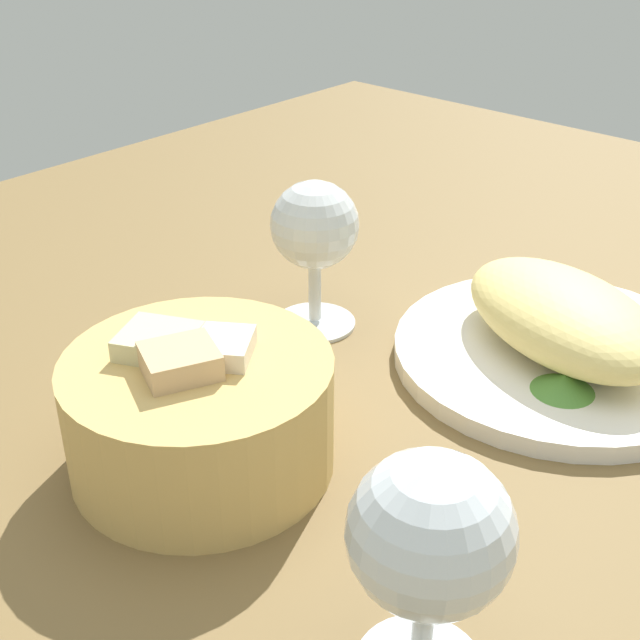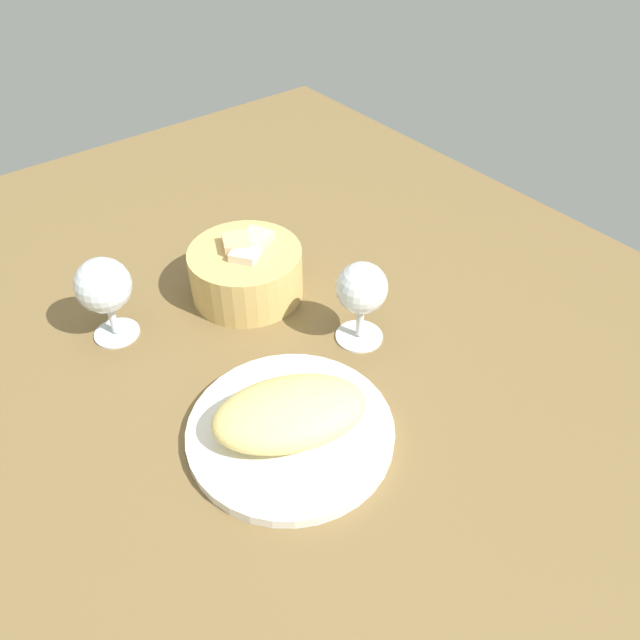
% 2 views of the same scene
% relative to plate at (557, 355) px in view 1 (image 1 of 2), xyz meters
% --- Properties ---
extents(ground_plane, '(1.40, 1.40, 0.02)m').
position_rel_plate_xyz_m(ground_plane, '(-0.04, 0.15, -0.02)').
color(ground_plane, brown).
extents(plate, '(0.24, 0.24, 0.01)m').
position_rel_plate_xyz_m(plate, '(0.00, 0.00, 0.00)').
color(plate, white).
rests_on(plate, ground_plane).
extents(omelette, '(0.21, 0.17, 0.05)m').
position_rel_plate_xyz_m(omelette, '(0.00, 0.00, 0.03)').
color(omelette, '#EAD37B').
rests_on(omelette, plate).
extents(lettuce_garnish, '(0.04, 0.04, 0.01)m').
position_rel_plate_xyz_m(lettuce_garnish, '(-0.03, 0.05, 0.01)').
color(lettuce_garnish, '#4B8634').
rests_on(lettuce_garnish, plate).
extents(bread_basket, '(0.16, 0.16, 0.09)m').
position_rel_plate_xyz_m(bread_basket, '(0.11, 0.25, 0.03)').
color(bread_basket, tan).
rests_on(bread_basket, ground_plane).
extents(wine_glass_near, '(0.07, 0.07, 0.12)m').
position_rel_plate_xyz_m(wine_glass_near, '(0.17, 0.08, 0.07)').
color(wine_glass_near, silver).
rests_on(wine_glass_near, ground_plane).
extents(wine_glass_far, '(0.07, 0.07, 0.12)m').
position_rel_plate_xyz_m(wine_glass_far, '(-0.09, 0.29, 0.07)').
color(wine_glass_far, silver).
rests_on(wine_glass_far, ground_plane).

